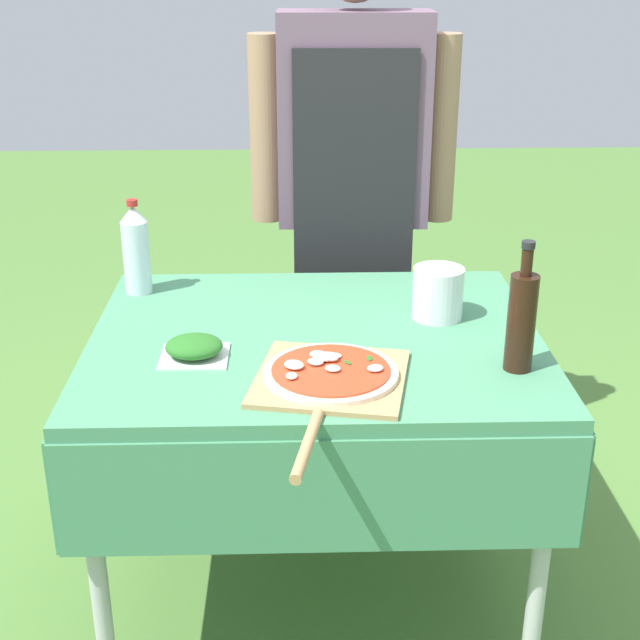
# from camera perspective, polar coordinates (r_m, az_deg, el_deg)

# --- Properties ---
(ground_plane) EXTENTS (12.00, 12.00, 0.00)m
(ground_plane) POSITION_cam_1_polar(r_m,az_deg,el_deg) (2.69, -0.25, -16.60)
(ground_plane) COLOR #517F38
(prep_table) EXTENTS (1.16, 0.94, 0.79)m
(prep_table) POSITION_cam_1_polar(r_m,az_deg,el_deg) (2.30, -0.28, -2.95)
(prep_table) COLOR #478960
(prep_table) RESTS_ON ground
(person_cook) EXTENTS (0.66, 0.22, 1.75)m
(person_cook) POSITION_cam_1_polar(r_m,az_deg,el_deg) (2.90, 2.11, 9.37)
(person_cook) COLOR #4C4C51
(person_cook) RESTS_ON ground
(pizza_on_peel) EXTENTS (0.39, 0.62, 0.05)m
(pizza_on_peel) POSITION_cam_1_polar(r_m,az_deg,el_deg) (2.01, 0.61, -3.67)
(pizza_on_peel) COLOR tan
(pizza_on_peel) RESTS_ON prep_table
(oil_bottle) EXTENTS (0.07, 0.07, 0.31)m
(oil_bottle) POSITION_cam_1_polar(r_m,az_deg,el_deg) (2.09, 12.77, 0.03)
(oil_bottle) COLOR black
(oil_bottle) RESTS_ON prep_table
(water_bottle) EXTENTS (0.08, 0.08, 0.27)m
(water_bottle) POSITION_cam_1_polar(r_m,az_deg,el_deg) (2.56, -11.70, 4.47)
(water_bottle) COLOR silver
(water_bottle) RESTS_ON prep_table
(herb_container) EXTENTS (0.16, 0.15, 0.05)m
(herb_container) POSITION_cam_1_polar(r_m,az_deg,el_deg) (2.15, -8.06, -1.77)
(herb_container) COLOR silver
(herb_container) RESTS_ON prep_table
(mixing_tub) EXTENTS (0.13, 0.13, 0.14)m
(mixing_tub) POSITION_cam_1_polar(r_m,az_deg,el_deg) (2.37, 7.56, 1.72)
(mixing_tub) COLOR silver
(mixing_tub) RESTS_ON prep_table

